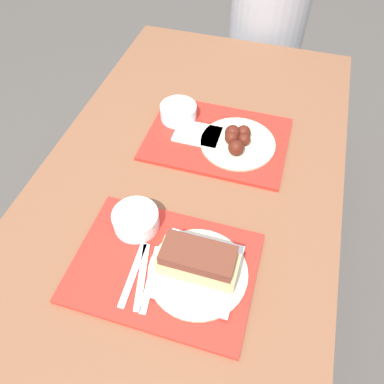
{
  "coord_description": "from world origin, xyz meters",
  "views": [
    {
      "loc": [
        0.21,
        -0.6,
        1.54
      ],
      "look_at": [
        0.04,
        -0.0,
        0.76
      ],
      "focal_mm": 35.0,
      "sensor_mm": 36.0,
      "label": 1
    }
  ],
  "objects": [
    {
      "name": "condiment_packet",
      "position": [
        0.05,
        -0.15,
        0.74
      ],
      "size": [
        0.04,
        0.03,
        0.01
      ],
      "color": "#A59E93",
      "rests_on": "tray_near"
    },
    {
      "name": "ground_plane",
      "position": [
        0.0,
        0.0,
        0.0
      ],
      "size": [
        12.0,
        12.0,
        0.0
      ],
      "primitive_type": "plane",
      "color": "#4C4742"
    },
    {
      "name": "brisket_sandwich_plate",
      "position": [
        0.11,
        -0.21,
        0.77
      ],
      "size": [
        0.24,
        0.24,
        0.1
      ],
      "color": "beige",
      "rests_on": "tray_near"
    },
    {
      "name": "person_seated_across",
      "position": [
        0.07,
        1.09,
        0.74
      ],
      "size": [
        0.34,
        0.34,
        0.69
      ],
      "color": "#9E9EA3",
      "rests_on": "picnic_bench_far"
    },
    {
      "name": "plastic_knife_near",
      "position": [
        0.01,
        -0.26,
        0.74
      ],
      "size": [
        0.04,
        0.17,
        0.0
      ],
      "color": "white",
      "rests_on": "tray_near"
    },
    {
      "name": "wings_plate_far",
      "position": [
        0.11,
        0.24,
        0.75
      ],
      "size": [
        0.23,
        0.23,
        0.06
      ],
      "color": "beige",
      "rests_on": "tray_far"
    },
    {
      "name": "tray_far",
      "position": [
        0.04,
        0.25,
        0.73
      ],
      "size": [
        0.43,
        0.31,
        0.01
      ],
      "color": "red",
      "rests_on": "picnic_table"
    },
    {
      "name": "plastic_fork_near",
      "position": [
        -0.01,
        -0.26,
        0.74
      ],
      "size": [
        0.06,
        0.17,
        0.0
      ],
      "color": "white",
      "rests_on": "tray_near"
    },
    {
      "name": "picnic_bench_far",
      "position": [
        0.0,
        1.09,
        0.38
      ],
      "size": [
        0.83,
        0.28,
        0.46
      ],
      "color": "brown",
      "rests_on": "ground_plane"
    },
    {
      "name": "tray_near",
      "position": [
        0.03,
        -0.22,
        0.73
      ],
      "size": [
        0.43,
        0.31,
        0.01
      ],
      "color": "red",
      "rests_on": "picnic_table"
    },
    {
      "name": "bowl_coleslaw_far",
      "position": [
        -0.1,
        0.31,
        0.76
      ],
      "size": [
        0.12,
        0.12,
        0.05
      ],
      "color": "silver",
      "rests_on": "tray_far"
    },
    {
      "name": "bowl_coleslaw_near",
      "position": [
        -0.08,
        -0.13,
        0.76
      ],
      "size": [
        0.12,
        0.12,
        0.05
      ],
      "color": "silver",
      "rests_on": "tray_near"
    },
    {
      "name": "plastic_spoon_near",
      "position": [
        -0.03,
        -0.26,
        0.74
      ],
      "size": [
        0.03,
        0.17,
        0.0
      ],
      "color": "white",
      "rests_on": "tray_near"
    },
    {
      "name": "napkin_far",
      "position": [
        -0.02,
        0.24,
        0.74
      ],
      "size": [
        0.14,
        0.1,
        0.01
      ],
      "color": "white",
      "rests_on": "tray_far"
    },
    {
      "name": "picnic_table",
      "position": [
        0.0,
        0.0,
        0.64
      ],
      "size": [
        0.87,
        1.73,
        0.72
      ],
      "color": "brown",
      "rests_on": "ground_plane"
    }
  ]
}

